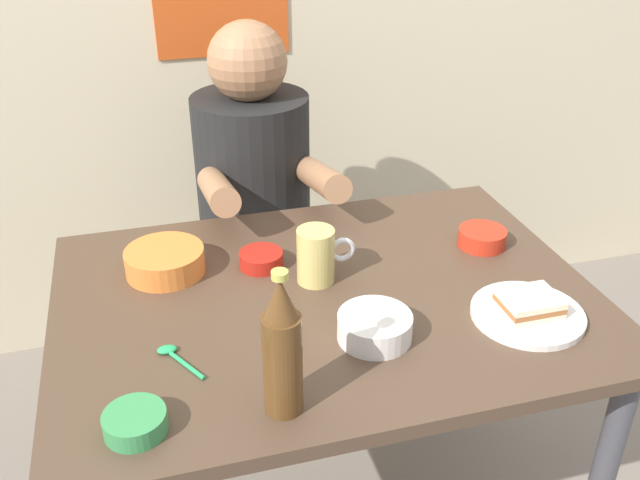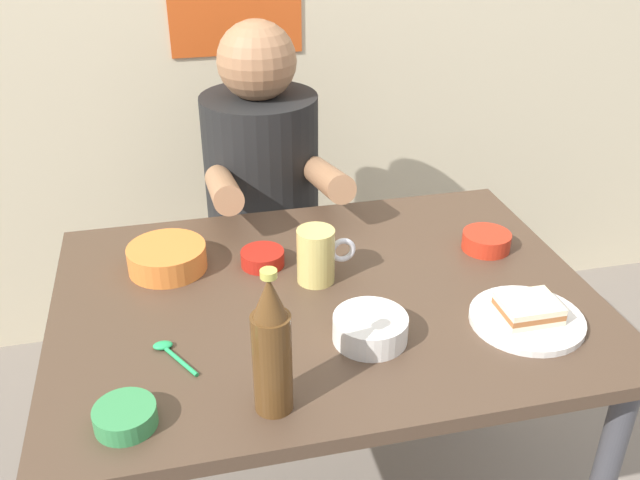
{
  "view_description": "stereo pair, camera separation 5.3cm",
  "coord_description": "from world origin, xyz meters",
  "px_view_note": "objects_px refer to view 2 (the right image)",
  "views": [
    {
      "loc": [
        -0.33,
        -1.14,
        1.53
      ],
      "look_at": [
        0.0,
        0.05,
        0.84
      ],
      "focal_mm": 38.73,
      "sensor_mm": 36.0,
      "label": 1
    },
    {
      "loc": [
        -0.28,
        -1.15,
        1.53
      ],
      "look_at": [
        0.0,
        0.05,
        0.84
      ],
      "focal_mm": 38.73,
      "sensor_mm": 36.0,
      "label": 2
    }
  ],
  "objects_px": {
    "beer_bottle": "(272,349)",
    "sandwich": "(528,309)",
    "person_seated": "(262,168)",
    "stool": "(267,291)",
    "sauce_bowl_chili": "(486,240)",
    "beer_mug": "(317,255)",
    "plate_orange": "(527,319)",
    "dining_table": "(325,330)"
  },
  "relations": [
    {
      "from": "person_seated",
      "to": "beer_bottle",
      "type": "relative_size",
      "value": 2.75
    },
    {
      "from": "plate_orange",
      "to": "beer_bottle",
      "type": "relative_size",
      "value": 0.84
    },
    {
      "from": "dining_table",
      "to": "sandwich",
      "type": "relative_size",
      "value": 10.0
    },
    {
      "from": "dining_table",
      "to": "person_seated",
      "type": "bearing_deg",
      "value": 93.22
    },
    {
      "from": "dining_table",
      "to": "sauce_bowl_chili",
      "type": "bearing_deg",
      "value": 13.84
    },
    {
      "from": "dining_table",
      "to": "plate_orange",
      "type": "bearing_deg",
      "value": -27.47
    },
    {
      "from": "person_seated",
      "to": "beer_mug",
      "type": "xyz_separation_m",
      "value": [
        0.03,
        -0.56,
        0.03
      ]
    },
    {
      "from": "dining_table",
      "to": "sauce_bowl_chili",
      "type": "relative_size",
      "value": 10.0
    },
    {
      "from": "beer_mug",
      "to": "dining_table",
      "type": "bearing_deg",
      "value": -84.9
    },
    {
      "from": "person_seated",
      "to": "plate_orange",
      "type": "distance_m",
      "value": 0.89
    },
    {
      "from": "plate_orange",
      "to": "sandwich",
      "type": "height_order",
      "value": "sandwich"
    },
    {
      "from": "beer_bottle",
      "to": "plate_orange",
      "type": "bearing_deg",
      "value": 13.03
    },
    {
      "from": "dining_table",
      "to": "plate_orange",
      "type": "relative_size",
      "value": 5.0
    },
    {
      "from": "stool",
      "to": "person_seated",
      "type": "xyz_separation_m",
      "value": [
        0.0,
        -0.01,
        0.42
      ]
    },
    {
      "from": "sandwich",
      "to": "sauce_bowl_chili",
      "type": "xyz_separation_m",
      "value": [
        0.05,
        0.28,
        -0.01
      ]
    },
    {
      "from": "sandwich",
      "to": "beer_bottle",
      "type": "bearing_deg",
      "value": -166.97
    },
    {
      "from": "beer_bottle",
      "to": "person_seated",
      "type": "bearing_deg",
      "value": 82.3
    },
    {
      "from": "beer_bottle",
      "to": "beer_mug",
      "type": "bearing_deg",
      "value": 66.8
    },
    {
      "from": "plate_orange",
      "to": "beer_mug",
      "type": "xyz_separation_m",
      "value": [
        -0.36,
        0.24,
        0.05
      ]
    },
    {
      "from": "beer_mug",
      "to": "sandwich",
      "type": "bearing_deg",
      "value": -33.76
    },
    {
      "from": "person_seated",
      "to": "sandwich",
      "type": "relative_size",
      "value": 6.54
    },
    {
      "from": "dining_table",
      "to": "plate_orange",
      "type": "xyz_separation_m",
      "value": [
        0.36,
        -0.18,
        0.1
      ]
    },
    {
      "from": "stool",
      "to": "plate_orange",
      "type": "xyz_separation_m",
      "value": [
        0.39,
        -0.81,
        0.4
      ]
    },
    {
      "from": "sandwich",
      "to": "person_seated",
      "type": "bearing_deg",
      "value": 115.91
    },
    {
      "from": "sandwich",
      "to": "beer_bottle",
      "type": "relative_size",
      "value": 0.42
    },
    {
      "from": "dining_table",
      "to": "beer_bottle",
      "type": "bearing_deg",
      "value": -117.67
    },
    {
      "from": "stool",
      "to": "plate_orange",
      "type": "bearing_deg",
      "value": -64.4
    },
    {
      "from": "beer_bottle",
      "to": "sauce_bowl_chili",
      "type": "xyz_separation_m",
      "value": [
        0.56,
        0.4,
        -0.1
      ]
    },
    {
      "from": "plate_orange",
      "to": "beer_mug",
      "type": "relative_size",
      "value": 1.75
    },
    {
      "from": "sandwich",
      "to": "beer_mug",
      "type": "relative_size",
      "value": 0.87
    },
    {
      "from": "sandwich",
      "to": "beer_mug",
      "type": "bearing_deg",
      "value": 146.24
    },
    {
      "from": "person_seated",
      "to": "beer_mug",
      "type": "height_order",
      "value": "person_seated"
    },
    {
      "from": "plate_orange",
      "to": "beer_bottle",
      "type": "distance_m",
      "value": 0.54
    },
    {
      "from": "sauce_bowl_chili",
      "to": "sandwich",
      "type": "bearing_deg",
      "value": -99.29
    },
    {
      "from": "sandwich",
      "to": "stool",
      "type": "bearing_deg",
      "value": 115.6
    },
    {
      "from": "stool",
      "to": "sauce_bowl_chili",
      "type": "height_order",
      "value": "sauce_bowl_chili"
    },
    {
      "from": "stool",
      "to": "person_seated",
      "type": "distance_m",
      "value": 0.42
    },
    {
      "from": "beer_mug",
      "to": "beer_bottle",
      "type": "xyz_separation_m",
      "value": [
        -0.15,
        -0.36,
        0.06
      ]
    },
    {
      "from": "sandwich",
      "to": "sauce_bowl_chili",
      "type": "height_order",
      "value": "sandwich"
    },
    {
      "from": "stool",
      "to": "plate_orange",
      "type": "relative_size",
      "value": 2.05
    },
    {
      "from": "person_seated",
      "to": "sauce_bowl_chili",
      "type": "bearing_deg",
      "value": -49.94
    },
    {
      "from": "beer_bottle",
      "to": "sandwich",
      "type": "bearing_deg",
      "value": 13.03
    }
  ]
}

